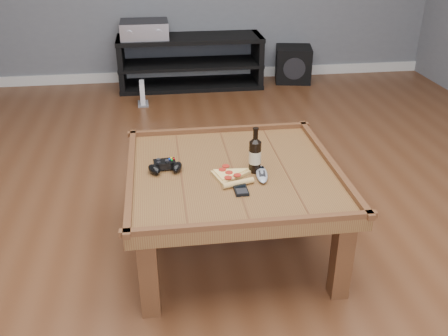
{
  "coord_description": "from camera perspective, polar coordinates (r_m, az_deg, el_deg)",
  "views": [
    {
      "loc": [
        -0.33,
        -2.1,
        1.55
      ],
      "look_at": [
        -0.06,
        -0.11,
        0.52
      ],
      "focal_mm": 40.0,
      "sensor_mm": 36.0,
      "label": 1
    }
  ],
  "objects": [
    {
      "name": "remote_control",
      "position": [
        2.34,
        4.34,
        -0.69
      ],
      "size": [
        0.07,
        0.18,
        0.03
      ],
      "rotation": [
        0.0,
        0.0,
        -0.12
      ],
      "color": "#90949D",
      "rests_on": "coffee_table"
    },
    {
      "name": "beer_bottle",
      "position": [
        2.35,
        3.56,
        1.59
      ],
      "size": [
        0.06,
        0.06,
        0.22
      ],
      "color": "black",
      "rests_on": "coffee_table"
    },
    {
      "name": "coffee_table",
      "position": [
        2.42,
        1.02,
        -1.5
      ],
      "size": [
        1.03,
        1.03,
        0.48
      ],
      "color": "brown",
      "rests_on": "ground"
    },
    {
      "name": "subwoofer",
      "position": [
        5.28,
        7.91,
        11.68
      ],
      "size": [
        0.41,
        0.41,
        0.35
      ],
      "rotation": [
        0.0,
        0.0,
        -0.19
      ],
      "color": "black",
      "rests_on": "ground"
    },
    {
      "name": "game_console",
      "position": [
        4.61,
        -9.3,
        8.31
      ],
      "size": [
        0.1,
        0.17,
        0.21
      ],
      "rotation": [
        0.0,
        0.0,
        0.03
      ],
      "color": "slate",
      "rests_on": "ground"
    },
    {
      "name": "pizza_slice",
      "position": [
        2.32,
        0.73,
        -0.9
      ],
      "size": [
        0.23,
        0.31,
        0.03
      ],
      "rotation": [
        0.0,
        0.0,
        0.28
      ],
      "color": "#DAAE5F",
      "rests_on": "coffee_table"
    },
    {
      "name": "media_console",
      "position": [
        5.04,
        -3.84,
        11.97
      ],
      "size": [
        1.4,
        0.45,
        0.5
      ],
      "color": "black",
      "rests_on": "ground"
    },
    {
      "name": "av_receiver",
      "position": [
        4.94,
        -9.09,
        15.38
      ],
      "size": [
        0.45,
        0.38,
        0.16
      ],
      "rotation": [
        0.0,
        0.0,
        0.01
      ],
      "color": "black",
      "rests_on": "media_console"
    },
    {
      "name": "game_controller",
      "position": [
        2.4,
        -6.74,
        0.19
      ],
      "size": [
        0.18,
        0.13,
        0.05
      ],
      "rotation": [
        0.0,
        0.0,
        0.09
      ],
      "color": "black",
      "rests_on": "coffee_table"
    },
    {
      "name": "smartphone",
      "position": [
        2.22,
        1.93,
        -2.45
      ],
      "size": [
        0.06,
        0.11,
        0.01
      ],
      "rotation": [
        0.0,
        0.0,
        0.01
      ],
      "color": "black",
      "rests_on": "coffee_table"
    },
    {
      "name": "ground",
      "position": [
        2.63,
        0.95,
        -9.0
      ],
      "size": [
        6.0,
        6.0,
        0.0
      ],
      "primitive_type": "plane",
      "color": "#4E2A16",
      "rests_on": "ground"
    },
    {
      "name": "baseboard",
      "position": [
        5.32,
        -3.98,
        10.59
      ],
      "size": [
        5.0,
        0.02,
        0.1
      ],
      "primitive_type": "cube",
      "color": "silver",
      "rests_on": "ground"
    }
  ]
}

